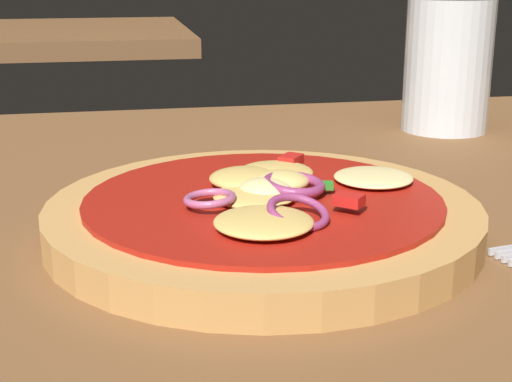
% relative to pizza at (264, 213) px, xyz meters
% --- Properties ---
extents(dining_table, '(1.36, 0.81, 0.04)m').
position_rel_pizza_xyz_m(dining_table, '(-0.05, -0.00, -0.03)').
color(dining_table, brown).
rests_on(dining_table, ground).
extents(pizza, '(0.25, 0.25, 0.04)m').
position_rel_pizza_xyz_m(pizza, '(0.00, 0.00, 0.00)').
color(pizza, tan).
rests_on(pizza, dining_table).
extents(beer_glass, '(0.08, 0.08, 0.12)m').
position_rel_pizza_xyz_m(beer_glass, '(0.22, 0.25, 0.04)').
color(beer_glass, silver).
rests_on(beer_glass, dining_table).
extents(background_table, '(0.66, 0.63, 0.04)m').
position_rel_pizza_xyz_m(background_table, '(-0.23, 1.45, -0.03)').
color(background_table, brown).
rests_on(background_table, ground).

